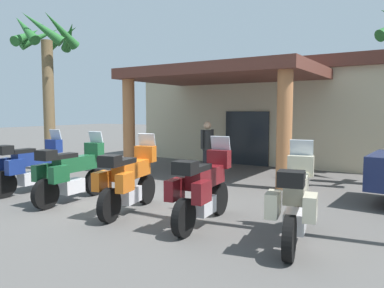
% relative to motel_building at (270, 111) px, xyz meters
% --- Properties ---
extents(ground_plane, '(80.00, 80.00, 0.00)m').
position_rel_motel_building_xyz_m(ground_plane, '(-0.06, -9.54, -2.10)').
color(ground_plane, '#514F4C').
extents(motel_building, '(10.76, 10.00, 4.06)m').
position_rel_motel_building_xyz_m(motel_building, '(0.00, 0.00, 0.00)').
color(motel_building, beige).
rests_on(motel_building, ground_plane).
extents(motorcycle_blue, '(0.71, 2.21, 1.61)m').
position_rel_motel_building_xyz_m(motorcycle_blue, '(-2.93, -10.13, -1.40)').
color(motorcycle_blue, black).
rests_on(motorcycle_blue, ground_plane).
extents(motorcycle_green, '(0.72, 2.21, 1.61)m').
position_rel_motel_building_xyz_m(motorcycle_green, '(-1.18, -10.29, -1.40)').
color(motorcycle_green, black).
rests_on(motorcycle_green, ground_plane).
extents(motorcycle_orange, '(0.89, 2.20, 1.61)m').
position_rel_motel_building_xyz_m(motorcycle_orange, '(0.57, -10.31, -1.40)').
color(motorcycle_orange, black).
rests_on(motorcycle_orange, ground_plane).
extents(motorcycle_maroon, '(0.73, 2.21, 1.61)m').
position_rel_motel_building_xyz_m(motorcycle_maroon, '(2.32, -10.27, -1.40)').
color(motorcycle_maroon, black).
rests_on(motorcycle_maroon, ground_plane).
extents(motorcycle_cream, '(0.86, 2.20, 1.61)m').
position_rel_motel_building_xyz_m(motorcycle_cream, '(4.06, -10.38, -1.40)').
color(motorcycle_cream, black).
rests_on(motorcycle_cream, ground_plane).
extents(pedestrian, '(0.32, 0.51, 1.78)m').
position_rel_motel_building_xyz_m(pedestrian, '(-0.03, -5.81, -1.06)').
color(pedestrian, black).
rests_on(pedestrian, ground_plane).
extents(palm_tree_roadside, '(2.31, 2.39, 5.47)m').
position_rel_motel_building_xyz_m(palm_tree_roadside, '(-5.62, -7.35, 1.88)').
color(palm_tree_roadside, brown).
rests_on(palm_tree_roadside, ground_plane).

